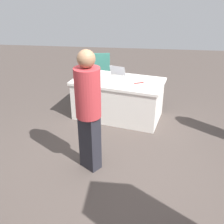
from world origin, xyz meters
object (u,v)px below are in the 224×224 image
person_presenter (88,107)px  scissors_red (139,83)px  table_foreground (118,99)px  laptop_silver (115,76)px  chair_tucked_left (101,69)px  yarn_ball (94,74)px

person_presenter → scissors_red: bearing=-76.5°
table_foreground → scissors_red: 0.56m
laptop_silver → table_foreground: bearing=135.5°
chair_tucked_left → yarn_ball: size_ratio=8.27×
laptop_silver → chair_tucked_left: bearing=-48.0°
table_foreground → chair_tucked_left: 1.33m
table_foreground → yarn_ball: (0.48, -0.15, 0.44)m
person_presenter → yarn_ball: (0.23, -1.78, -0.15)m
chair_tucked_left → laptop_silver: 1.19m
person_presenter → laptop_silver: person_presenter is taller
table_foreground → scissors_red: (-0.39, 0.11, 0.38)m
person_presenter → laptop_silver: bearing=-59.4°
chair_tucked_left → yarn_ball: 1.09m
person_presenter → laptop_silver: 1.78m
chair_tucked_left → scissors_red: (-0.91, 1.32, 0.20)m
table_foreground → person_presenter: size_ratio=1.06×
yarn_ball → scissors_red: bearing=163.1°
person_presenter → scissors_red: person_presenter is taller
chair_tucked_left → person_presenter: bearing=-94.5°
table_foreground → chair_tucked_left: chair_tucked_left is taller
table_foreground → laptop_silver: laptop_silver is taller
table_foreground → laptop_silver: 0.45m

